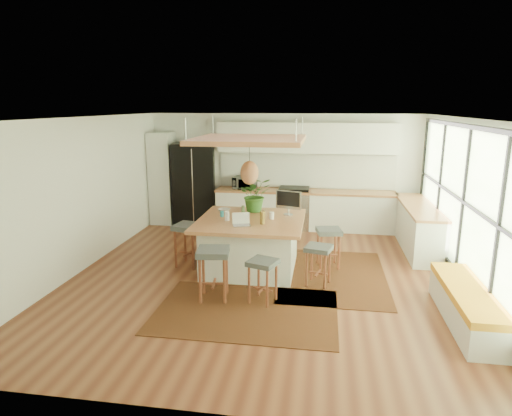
% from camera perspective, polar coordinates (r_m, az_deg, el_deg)
% --- Properties ---
extents(floor, '(7.00, 7.00, 0.00)m').
position_cam_1_polar(floor, '(7.69, 0.91, -8.91)').
color(floor, '#5F2B1B').
rests_on(floor, ground).
extents(ceiling, '(7.00, 7.00, 0.00)m').
position_cam_1_polar(ceiling, '(7.13, 0.99, 11.63)').
color(ceiling, white).
rests_on(ceiling, ground).
extents(wall_back, '(6.50, 0.00, 6.50)m').
position_cam_1_polar(wall_back, '(10.72, 3.54, 4.92)').
color(wall_back, white).
rests_on(wall_back, ground).
extents(wall_front, '(6.50, 0.00, 6.50)m').
position_cam_1_polar(wall_front, '(4.00, -6.07, -9.69)').
color(wall_front, white).
rests_on(wall_front, ground).
extents(wall_left, '(0.00, 7.00, 7.00)m').
position_cam_1_polar(wall_left, '(8.37, -21.67, 1.63)').
color(wall_left, white).
rests_on(wall_left, ground).
extents(wall_right, '(0.00, 7.00, 7.00)m').
position_cam_1_polar(wall_right, '(7.58, 26.09, 0.05)').
color(wall_right, white).
rests_on(wall_right, ground).
extents(window_wall, '(0.10, 6.20, 2.60)m').
position_cam_1_polar(window_wall, '(7.56, 25.91, 0.43)').
color(window_wall, black).
rests_on(window_wall, wall_right).
extents(pantry, '(0.55, 0.60, 2.25)m').
position_cam_1_polar(pantry, '(11.11, -12.00, 3.78)').
color(pantry, white).
rests_on(pantry, floor).
extents(back_counter_base, '(4.20, 0.60, 0.88)m').
position_cam_1_polar(back_counter_base, '(10.54, 6.28, -0.32)').
color(back_counter_base, white).
rests_on(back_counter_base, floor).
extents(back_counter_top, '(4.24, 0.64, 0.05)m').
position_cam_1_polar(back_counter_top, '(10.44, 6.35, 2.13)').
color(back_counter_top, '#A9613C').
rests_on(back_counter_top, back_counter_base).
extents(backsplash, '(4.20, 0.02, 0.80)m').
position_cam_1_polar(backsplash, '(10.66, 6.48, 4.82)').
color(backsplash, white).
rests_on(backsplash, wall_back).
extents(upper_cabinets, '(4.20, 0.34, 0.70)m').
position_cam_1_polar(upper_cabinets, '(10.41, 6.56, 9.05)').
color(upper_cabinets, white).
rests_on(upper_cabinets, wall_back).
extents(range, '(0.76, 0.62, 1.00)m').
position_cam_1_polar(range, '(10.54, 4.93, 0.05)').
color(range, '#A5A5AA').
rests_on(range, floor).
extents(right_counter_base, '(0.60, 2.50, 0.88)m').
position_cam_1_polar(right_counter_base, '(9.59, 20.30, -2.46)').
color(right_counter_base, white).
rests_on(right_counter_base, floor).
extents(right_counter_top, '(0.64, 2.54, 0.05)m').
position_cam_1_polar(right_counter_top, '(9.48, 20.52, 0.22)').
color(right_counter_top, '#A9613C').
rests_on(right_counter_top, right_counter_base).
extents(window_bench, '(0.52, 2.00, 0.50)m').
position_cam_1_polar(window_bench, '(6.73, 25.61, -11.36)').
color(window_bench, white).
rests_on(window_bench, floor).
extents(ceiling_panel, '(1.86, 1.86, 0.80)m').
position_cam_1_polar(ceiling_panel, '(7.61, -0.87, 6.83)').
color(ceiling_panel, '#A9613C').
rests_on(ceiling_panel, ceiling).
extents(rug_near, '(2.60, 1.80, 0.01)m').
position_cam_1_polar(rug_near, '(6.50, -1.28, -13.22)').
color(rug_near, black).
rests_on(rug_near, floor).
extents(rug_right, '(1.80, 2.60, 0.01)m').
position_cam_1_polar(rug_right, '(7.85, 9.94, -8.60)').
color(rug_right, black).
rests_on(rug_right, floor).
extents(fridge, '(1.13, 0.96, 2.01)m').
position_cam_1_polar(fridge, '(10.91, -8.01, 2.70)').
color(fridge, black).
rests_on(fridge, floor).
extents(island, '(1.85, 1.85, 0.93)m').
position_cam_1_polar(island, '(7.89, -0.66, -4.73)').
color(island, '#A9613C').
rests_on(island, floor).
extents(stool_near_left, '(0.53, 0.53, 0.80)m').
position_cam_1_polar(stool_near_left, '(6.77, -5.51, -8.91)').
color(stool_near_left, '#3F4245').
rests_on(stool_near_left, floor).
extents(stool_near_right, '(0.50, 0.50, 0.67)m').
position_cam_1_polar(stool_near_right, '(6.64, 0.88, -9.32)').
color(stool_near_right, '#3F4245').
rests_on(stool_near_right, floor).
extents(stool_right_front, '(0.49, 0.49, 0.68)m').
position_cam_1_polar(stool_right_front, '(7.30, 8.08, -7.31)').
color(stool_right_front, '#3F4245').
rests_on(stool_right_front, floor).
extents(stool_right_back, '(0.50, 0.50, 0.72)m').
position_cam_1_polar(stool_right_back, '(8.13, 9.36, -5.18)').
color(stool_right_back, '#3F4245').
rests_on(stool_right_back, floor).
extents(stool_left_side, '(0.55, 0.55, 0.79)m').
position_cam_1_polar(stool_left_side, '(8.18, -8.70, -5.05)').
color(stool_left_side, '#3F4245').
rests_on(stool_left_side, floor).
extents(laptop, '(0.38, 0.39, 0.22)m').
position_cam_1_polar(laptop, '(7.32, -1.87, -1.41)').
color(laptop, '#A5A5AA').
rests_on(laptop, island).
extents(monitor, '(0.53, 0.32, 0.46)m').
position_cam_1_polar(monitor, '(8.02, 4.24, 0.90)').
color(monitor, '#A5A5AA').
rests_on(monitor, island).
extents(microwave, '(0.57, 0.37, 0.36)m').
position_cam_1_polar(microwave, '(10.54, -1.50, 3.45)').
color(microwave, '#A5A5AA').
rests_on(microwave, back_counter_top).
extents(island_plant, '(0.77, 0.81, 0.51)m').
position_cam_1_polar(island_plant, '(8.28, -0.09, 1.27)').
color(island_plant, '#1E4C19').
rests_on(island_plant, island).
extents(island_bowl, '(0.27, 0.27, 0.05)m').
position_cam_1_polar(island_bowl, '(8.33, -4.16, -0.28)').
color(island_bowl, white).
rests_on(island_bowl, island).
extents(island_bottle_0, '(0.07, 0.07, 0.19)m').
position_cam_1_polar(island_bottle_0, '(7.94, -4.47, -0.46)').
color(island_bottle_0, teal).
rests_on(island_bottle_0, island).
extents(island_bottle_1, '(0.07, 0.07, 0.19)m').
position_cam_1_polar(island_bottle_1, '(7.67, -3.81, -0.94)').
color(island_bottle_1, silver).
rests_on(island_bottle_1, island).
extents(island_bottle_2, '(0.07, 0.07, 0.19)m').
position_cam_1_polar(island_bottle_2, '(7.41, 0.85, -1.41)').
color(island_bottle_2, olive).
rests_on(island_bottle_2, island).
extents(island_bottle_3, '(0.07, 0.07, 0.19)m').
position_cam_1_polar(island_bottle_3, '(7.74, 1.94, -0.79)').
color(island_bottle_3, white).
rests_on(island_bottle_3, island).
extents(island_bottle_4, '(0.07, 0.07, 0.19)m').
position_cam_1_polar(island_bottle_4, '(8.01, -1.79, -0.30)').
color(island_bottle_4, '#557144').
rests_on(island_bottle_4, island).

